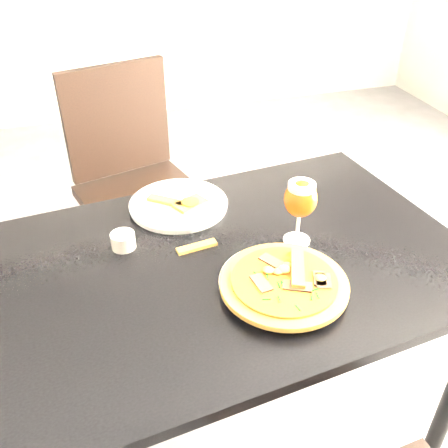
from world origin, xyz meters
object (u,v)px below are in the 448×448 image
object	(u,v)px
chair_far	(136,181)
beer_glass	(301,199)
dining_table	(232,284)
pizza	(284,282)

from	to	relation	value
chair_far	beer_glass	size ratio (longest dim) A/B	5.44
dining_table	beer_glass	size ratio (longest dim) A/B	7.15
dining_table	chair_far	xyz separation A→B (m)	(-0.14, 0.85, -0.12)
chair_far	pizza	bearing A→B (deg)	-93.10
chair_far	beer_glass	xyz separation A→B (m)	(0.32, -0.83, 0.34)
beer_glass	dining_table	bearing A→B (deg)	-174.58
dining_table	pizza	bearing A→B (deg)	-69.62
dining_table	pizza	world-z (taller)	pizza
dining_table	chair_far	bearing A→B (deg)	93.08
pizza	chair_far	bearing A→B (deg)	102.12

